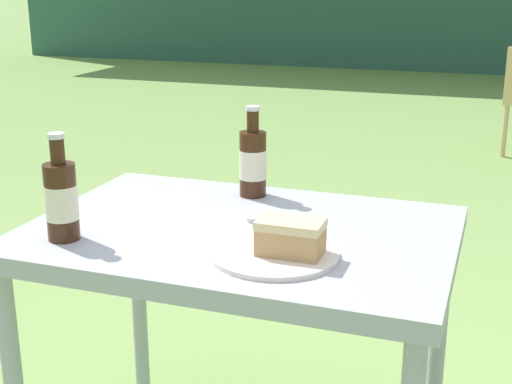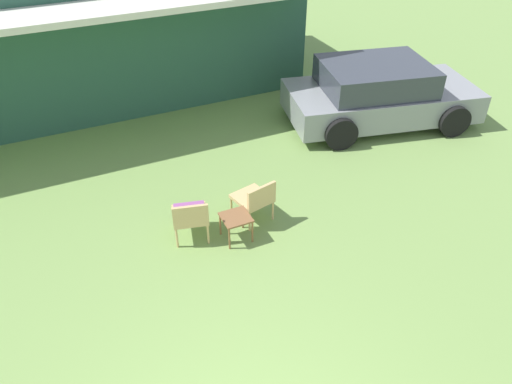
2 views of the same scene
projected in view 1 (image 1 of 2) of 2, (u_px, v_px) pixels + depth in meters
patio_table at (240, 261)px, 1.53m from camera, size 0.89×0.62×0.70m
cake_on_plate at (283, 245)px, 1.34m from camera, size 0.25×0.25×0.08m
cola_bottle_near at (253, 162)px, 1.70m from camera, size 0.07×0.07×0.22m
cola_bottle_far at (61, 199)px, 1.42m from camera, size 0.07×0.07×0.22m
fork at (254, 250)px, 1.37m from camera, size 0.16×0.08×0.01m
loose_bottle_cap at (253, 219)px, 1.54m from camera, size 0.03×0.03×0.01m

